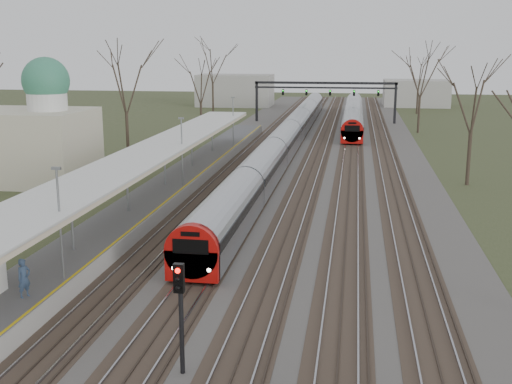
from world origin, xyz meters
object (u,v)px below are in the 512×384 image
at_px(train_near, 290,133).
at_px(signal_post, 180,302).
at_px(passenger, 24,278).
at_px(train_far, 353,114).

distance_m(train_near, signal_post, 53.01).
bearing_deg(train_near, passenger, -96.72).
relative_size(passenger, signal_post, 0.41).
bearing_deg(passenger, train_near, 17.71).
relative_size(train_near, passenger, 54.21).
bearing_deg(signal_post, train_far, 86.06).
bearing_deg(train_far, passenger, -100.00).
bearing_deg(train_near, train_far, 73.27).
distance_m(train_far, passenger, 73.84).
bearing_deg(train_near, signal_post, -88.11).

